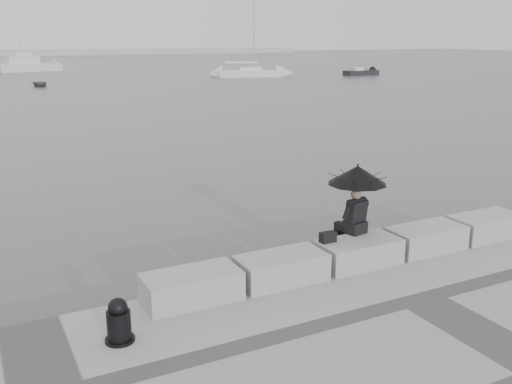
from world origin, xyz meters
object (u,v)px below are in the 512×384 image
mooring_bollard (119,324)px  sailboat_right (250,73)px  seated_person (357,183)px  dinghy (40,84)px  motor_cruiser (29,65)px  small_motorboat (361,73)px

mooring_bollard → sailboat_right: sailboat_right is taller
mooring_bollard → seated_person: bearing=12.9°
sailboat_right → seated_person: bearing=-94.2°
sailboat_right → dinghy: sailboat_right is taller
sailboat_right → motor_cruiser: sailboat_right is taller
mooring_bollard → sailboat_right: size_ratio=0.05×
mooring_bollard → small_motorboat: size_ratio=0.14×
small_motorboat → sailboat_right: bearing=163.6°
motor_cruiser → dinghy: bearing=-106.3°
seated_person → mooring_bollard: bearing=-178.1°
seated_person → small_motorboat: seated_person is taller
small_motorboat → dinghy: bearing=175.5°
seated_person → mooring_bollard: 5.26m
seated_person → dinghy: (0.57, 52.67, -1.75)m
sailboat_right → dinghy: (-24.91, -2.66, -0.27)m
sailboat_right → mooring_bollard: bearing=-97.8°
mooring_bollard → motor_cruiser: bearing=84.7°
mooring_bollard → sailboat_right: 64.17m
motor_cruiser → sailboat_right: bearing=-59.4°
dinghy → small_motorboat: bearing=-3.4°
motor_cruiser → mooring_bollard: bearing=-107.4°
mooring_bollard → motor_cruiser: size_ratio=0.08×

